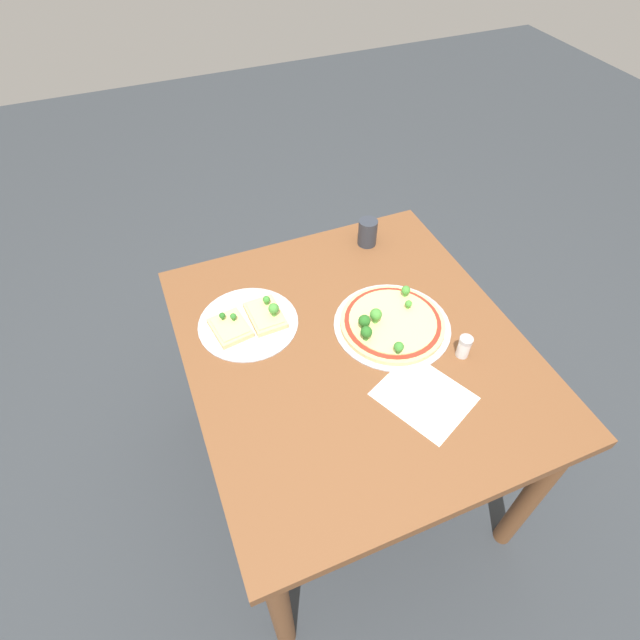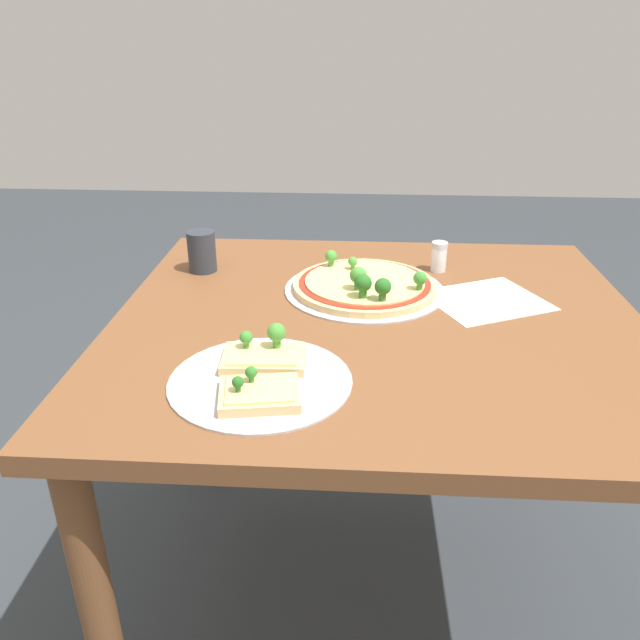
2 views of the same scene
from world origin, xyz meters
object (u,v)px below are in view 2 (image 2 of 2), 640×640
(drinking_cup, at_px, (202,251))
(pizza_tray_slice, at_px, (261,375))
(pizza_tray_whole, at_px, (365,285))
(condiment_shaker, at_px, (439,256))
(dining_table, at_px, (376,362))

(drinking_cup, bearing_deg, pizza_tray_slice, -66.72)
(pizza_tray_whole, bearing_deg, pizza_tray_slice, -113.57)
(pizza_tray_slice, relative_size, condiment_shaker, 4.27)
(pizza_tray_slice, height_order, condiment_shaker, condiment_shaker)
(dining_table, relative_size, pizza_tray_whole, 3.01)
(pizza_tray_whole, xyz_separation_m, condiment_shaker, (0.17, 0.14, 0.02))
(pizza_tray_whole, distance_m, drinking_cup, 0.39)
(dining_table, relative_size, condiment_shaker, 14.94)
(dining_table, xyz_separation_m, pizza_tray_whole, (-0.03, 0.13, 0.12))
(pizza_tray_whole, distance_m, condiment_shaker, 0.22)
(pizza_tray_slice, xyz_separation_m, condiment_shaker, (0.34, 0.52, 0.02))
(pizza_tray_slice, distance_m, drinking_cup, 0.53)
(dining_table, height_order, drinking_cup, drinking_cup)
(pizza_tray_whole, height_order, drinking_cup, drinking_cup)
(pizza_tray_whole, bearing_deg, dining_table, -78.52)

